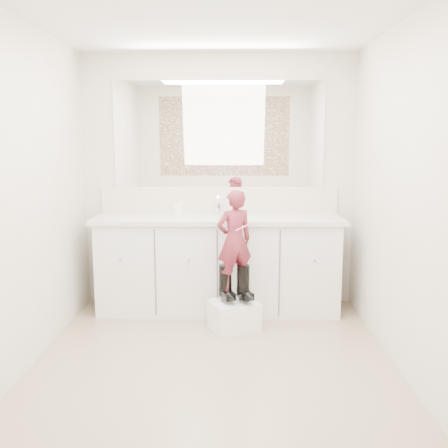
{
  "coord_description": "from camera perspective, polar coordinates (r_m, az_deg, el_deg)",
  "views": [
    {
      "loc": [
        0.14,
        -3.32,
        1.58
      ],
      "look_at": [
        0.06,
        0.91,
        0.87
      ],
      "focal_mm": 40.0,
      "sensor_mm": 36.0,
      "label": 1
    }
  ],
  "objects": [
    {
      "name": "backsplash",
      "position": [
        4.84,
        -0.59,
        2.76
      ],
      "size": [
        2.28,
        0.03,
        0.25
      ],
      "primitive_type": "cube",
      "color": "beige",
      "rests_on": "countertop"
    },
    {
      "name": "floor",
      "position": [
        3.68,
        -1.24,
        -15.94
      ],
      "size": [
        3.0,
        3.0,
        0.0
      ],
      "primitive_type": "plane",
      "color": "#927F60",
      "rests_on": "ground"
    },
    {
      "name": "faucet",
      "position": [
        4.74,
        -0.63,
        1.71
      ],
      "size": [
        0.08,
        0.08,
        0.1
      ],
      "primitive_type": "cylinder",
      "color": "silver",
      "rests_on": "countertop"
    },
    {
      "name": "dot_panel",
      "position": [
        1.84,
        -3.3,
        11.67
      ],
      "size": [
        2.0,
        0.01,
        1.2
      ],
      "primitive_type": "cube",
      "color": "#472819",
      "rests_on": "wall_front"
    },
    {
      "name": "wall_right",
      "position": [
        3.54,
        20.23,
        2.73
      ],
      "size": [
        0.0,
        3.0,
        3.0
      ],
      "primitive_type": "plane",
      "rotation": [
        1.57,
        0.0,
        -1.57
      ],
      "color": "beige",
      "rests_on": "floor"
    },
    {
      "name": "toddler",
      "position": [
        4.14,
        1.19,
        -1.89
      ],
      "size": [
        0.36,
        0.31,
        0.85
      ],
      "primitive_type": "imported",
      "rotation": [
        0.0,
        0.0,
        3.54
      ],
      "color": "#AF3551",
      "rests_on": "step_stool"
    },
    {
      "name": "mirror",
      "position": [
        4.81,
        -0.6,
        10.18
      ],
      "size": [
        2.0,
        0.02,
        1.0
      ],
      "primitive_type": "cube",
      "color": "white",
      "rests_on": "wall_back"
    },
    {
      "name": "boot_left",
      "position": [
        4.23,
        0.15,
        -6.77
      ],
      "size": [
        0.19,
        0.24,
        0.31
      ],
      "primitive_type": null,
      "rotation": [
        0.0,
        0.0,
        0.4
      ],
      "color": "black",
      "rests_on": "step_stool"
    },
    {
      "name": "countertop",
      "position": [
        4.59,
        -0.69,
        0.57
      ],
      "size": [
        2.28,
        0.58,
        0.04
      ],
      "primitive_type": "cube",
      "color": "beige",
      "rests_on": "vanity_cabinet"
    },
    {
      "name": "wall_left",
      "position": [
        3.64,
        -22.25,
        2.78
      ],
      "size": [
        0.0,
        3.0,
        3.0
      ],
      "primitive_type": "plane",
      "rotation": [
        1.57,
        0.0,
        1.57
      ],
      "color": "beige",
      "rests_on": "floor"
    },
    {
      "name": "toothbrush",
      "position": [
        4.04,
        2.19,
        -0.37
      ],
      "size": [
        0.13,
        0.06,
        0.06
      ],
      "primitive_type": "cylinder",
      "rotation": [
        0.0,
        1.22,
        0.4
      ],
      "color": "pink",
      "rests_on": "toddler"
    },
    {
      "name": "wall_back",
      "position": [
        4.84,
        -0.59,
        4.96
      ],
      "size": [
        2.6,
        0.0,
        2.6
      ],
      "primitive_type": "plane",
      "rotation": [
        1.57,
        0.0,
        0.0
      ],
      "color": "beige",
      "rests_on": "floor"
    },
    {
      "name": "wall_front",
      "position": [
        1.87,
        -3.2,
        -2.25
      ],
      "size": [
        2.6,
        0.0,
        2.6
      ],
      "primitive_type": "plane",
      "rotation": [
        -1.57,
        0.0,
        0.0
      ],
      "color": "beige",
      "rests_on": "floor"
    },
    {
      "name": "boot_right",
      "position": [
        4.23,
        2.2,
        -6.78
      ],
      "size": [
        0.19,
        0.24,
        0.31
      ],
      "primitive_type": null,
      "rotation": [
        0.0,
        0.0,
        0.4
      ],
      "color": "black",
      "rests_on": "step_stool"
    },
    {
      "name": "vanity_cabinet",
      "position": [
        4.69,
        -0.67,
        -4.78
      ],
      "size": [
        2.2,
        0.55,
        0.85
      ],
      "primitive_type": "cube",
      "color": "silver",
      "rests_on": "floor"
    },
    {
      "name": "ceiling",
      "position": [
        3.43,
        -1.4,
        23.32
      ],
      "size": [
        3.0,
        3.0,
        0.0
      ],
      "primitive_type": "plane",
      "rotation": [
        3.14,
        0.0,
        0.0
      ],
      "color": "white",
      "rests_on": "wall_back"
    },
    {
      "name": "step_stool",
      "position": [
        4.3,
        1.16,
        -10.4
      ],
      "size": [
        0.47,
        0.43,
        0.24
      ],
      "primitive_type": "cube",
      "rotation": [
        0.0,
        0.0,
        0.4
      ],
      "color": "white",
      "rests_on": "floor"
    },
    {
      "name": "cup",
      "position": [
        4.57,
        1.26,
        1.39
      ],
      "size": [
        0.12,
        0.12,
        0.1
      ],
      "primitive_type": "imported",
      "rotation": [
        0.0,
        0.0,
        -0.25
      ],
      "color": "beige",
      "rests_on": "countertop"
    },
    {
      "name": "soap_bottle",
      "position": [
        4.58,
        -5.05,
        1.87
      ],
      "size": [
        0.1,
        0.1,
        0.18
      ],
      "primitive_type": "imported",
      "rotation": [
        0.0,
        0.0,
        -0.32
      ],
      "color": "white",
      "rests_on": "countertop"
    }
  ]
}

